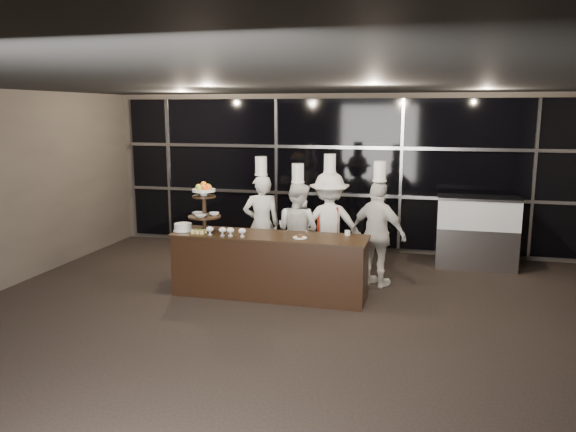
% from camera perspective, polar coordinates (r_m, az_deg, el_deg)
% --- Properties ---
extents(room, '(10.00, 10.00, 10.00)m').
position_cam_1_polar(room, '(6.02, -2.67, -0.71)').
color(room, black).
rests_on(room, ground).
extents(window_wall, '(8.60, 0.10, 2.80)m').
position_cam_1_polar(window_wall, '(10.78, 5.01, 4.35)').
color(window_wall, black).
rests_on(window_wall, ground).
extents(buffet_counter, '(2.84, 0.74, 0.92)m').
position_cam_1_polar(buffet_counter, '(8.21, -1.88, -5.01)').
color(buffet_counter, black).
rests_on(buffet_counter, ground).
extents(display_stand, '(0.48, 0.48, 0.74)m').
position_cam_1_polar(display_stand, '(8.35, -8.52, 1.28)').
color(display_stand, black).
rests_on(display_stand, buffet_counter).
extents(compotes, '(0.60, 0.11, 0.12)m').
position_cam_1_polar(compotes, '(8.06, -6.30, -1.45)').
color(compotes, silver).
rests_on(compotes, buffet_counter).
extents(layer_cake, '(0.30, 0.30, 0.11)m').
position_cam_1_polar(layer_cake, '(8.50, -10.61, -1.12)').
color(layer_cake, white).
rests_on(layer_cake, buffet_counter).
extents(pastry_squares, '(0.20, 0.13, 0.05)m').
position_cam_1_polar(pastry_squares, '(8.28, -9.04, -1.57)').
color(pastry_squares, '#F1DA76').
rests_on(pastry_squares, buffet_counter).
extents(small_plate, '(0.20, 0.20, 0.05)m').
position_cam_1_polar(small_plate, '(7.89, 1.22, -2.15)').
color(small_plate, white).
rests_on(small_plate, buffet_counter).
extents(chef_cup, '(0.08, 0.08, 0.07)m').
position_cam_1_polar(chef_cup, '(8.11, 6.07, -1.71)').
color(chef_cup, white).
rests_on(chef_cup, buffet_counter).
extents(display_case, '(1.36, 0.59, 1.24)m').
position_cam_1_polar(display_case, '(10.18, 18.65, -1.21)').
color(display_case, '#A5A5AA').
rests_on(display_case, ground).
extents(chef_a, '(0.71, 0.60, 1.95)m').
position_cam_1_polar(chef_a, '(9.26, -2.70, -0.72)').
color(chef_a, silver).
rests_on(chef_a, ground).
extents(chef_b, '(0.93, 0.84, 1.86)m').
position_cam_1_polar(chef_b, '(9.03, 0.99, -1.38)').
color(chef_b, white).
rests_on(chef_b, ground).
extents(chef_c, '(1.23, 0.90, 2.01)m').
position_cam_1_polar(chef_c, '(9.13, 4.19, -0.85)').
color(chef_c, white).
rests_on(chef_c, ground).
extents(chef_d, '(1.04, 0.80, 1.94)m').
position_cam_1_polar(chef_d, '(8.70, 9.12, -1.72)').
color(chef_d, silver).
rests_on(chef_d, ground).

